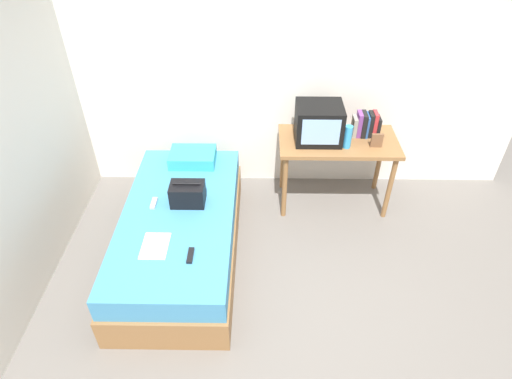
% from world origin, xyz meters
% --- Properties ---
extents(ground_plane, '(8.00, 8.00, 0.00)m').
position_xyz_m(ground_plane, '(0.00, 0.00, 0.00)').
color(ground_plane, slate).
extents(wall_back, '(5.20, 0.10, 2.60)m').
position_xyz_m(wall_back, '(0.00, 2.00, 1.30)').
color(wall_back, silver).
rests_on(wall_back, ground).
extents(bed, '(1.00, 2.00, 0.53)m').
position_xyz_m(bed, '(-0.81, 0.75, 0.26)').
color(bed, olive).
rests_on(bed, ground).
extents(desk, '(1.16, 0.60, 0.77)m').
position_xyz_m(desk, '(0.67, 1.56, 0.67)').
color(desk, olive).
rests_on(desk, ground).
extents(tv, '(0.44, 0.39, 0.36)m').
position_xyz_m(tv, '(0.46, 1.57, 0.95)').
color(tv, black).
rests_on(tv, desk).
extents(water_bottle, '(0.08, 0.08, 0.23)m').
position_xyz_m(water_bottle, '(0.73, 1.43, 0.89)').
color(water_bottle, '#3399DB').
rests_on(water_bottle, desk).
extents(book_row, '(0.26, 0.16, 0.25)m').
position_xyz_m(book_row, '(0.94, 1.65, 0.89)').
color(book_row, gray).
rests_on(book_row, desk).
extents(picture_frame, '(0.11, 0.02, 0.14)m').
position_xyz_m(picture_frame, '(1.01, 1.44, 0.84)').
color(picture_frame, brown).
rests_on(picture_frame, desk).
extents(pillow, '(0.45, 0.32, 0.12)m').
position_xyz_m(pillow, '(-0.77, 1.51, 0.59)').
color(pillow, '#33A8B7').
rests_on(pillow, bed).
extents(handbag, '(0.30, 0.20, 0.23)m').
position_xyz_m(handbag, '(-0.73, 0.88, 0.63)').
color(handbag, black).
rests_on(handbag, bed).
extents(magazine, '(0.21, 0.29, 0.01)m').
position_xyz_m(magazine, '(-0.92, 0.34, 0.53)').
color(magazine, white).
rests_on(magazine, bed).
extents(remote_dark, '(0.04, 0.16, 0.02)m').
position_xyz_m(remote_dark, '(-0.63, 0.23, 0.54)').
color(remote_dark, black).
rests_on(remote_dark, bed).
extents(remote_silver, '(0.04, 0.14, 0.02)m').
position_xyz_m(remote_silver, '(-1.04, 0.85, 0.54)').
color(remote_silver, '#B7B7BC').
rests_on(remote_silver, bed).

